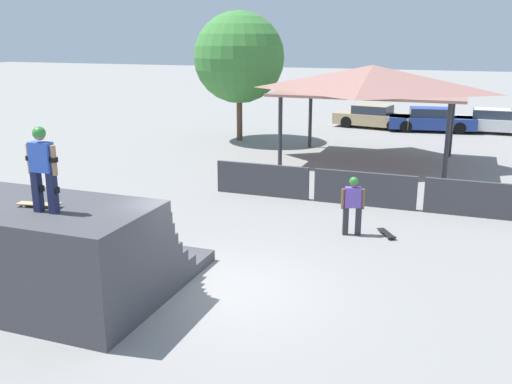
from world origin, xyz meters
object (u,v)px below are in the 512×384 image
object	(u,v)px
skater_on_deck	(42,164)
parked_car_blue	(431,120)
skateboard_on_ground	(387,234)
tree_beside_pavilion	(239,58)
skateboard_on_deck	(40,204)
parked_car_white	(493,122)
bystander_walking	(353,201)
parked_car_tan	(374,117)

from	to	relation	value
skater_on_deck	parked_car_blue	distance (m)	24.92
skateboard_on_ground	tree_beside_pavilion	distance (m)	15.16
skateboard_on_deck	parked_car_white	distance (m)	26.15
skateboard_on_deck	parked_car_white	bearing A→B (deg)	61.81
bystander_walking	parked_car_white	bearing A→B (deg)	-120.17
bystander_walking	parked_car_blue	world-z (taller)	bystander_walking
tree_beside_pavilion	parked_car_blue	xyz separation A→B (m)	(8.72, 6.11, -3.41)
skater_on_deck	parked_car_blue	bearing A→B (deg)	76.46
skateboard_on_deck	skateboard_on_ground	xyz separation A→B (m)	(5.56, 6.29, -1.99)
skater_on_deck	parked_car_tan	distance (m)	24.67
parked_car_blue	parked_car_white	size ratio (longest dim) A/B	1.14
bystander_walking	skateboard_on_ground	size ratio (longest dim) A/B	1.93
skateboard_on_ground	parked_car_white	xyz separation A→B (m)	(3.01, 18.37, 0.54)
skateboard_on_ground	parked_car_tan	distance (m)	18.27
skater_on_deck	tree_beside_pavilion	world-z (taller)	tree_beside_pavilion
skateboard_on_ground	parked_car_tan	world-z (taller)	parked_car_tan
skater_on_deck	tree_beside_pavilion	bearing A→B (deg)	99.57
skater_on_deck	parked_car_blue	world-z (taller)	skater_on_deck
skateboard_on_ground	parked_car_tan	size ratio (longest dim) A/B	0.18
tree_beside_pavilion	parked_car_tan	distance (m)	9.10
tree_beside_pavilion	parked_car_white	xyz separation A→B (m)	(11.84, 6.70, -3.41)
skater_on_deck	bystander_walking	bearing A→B (deg)	53.66
skateboard_on_ground	parked_car_tan	bearing A→B (deg)	159.18
tree_beside_pavilion	skater_on_deck	bearing A→B (deg)	-78.80
skater_on_deck	skateboard_on_deck	xyz separation A→B (m)	(-0.32, 0.21, -0.83)
skateboard_on_ground	parked_car_blue	bearing A→B (deg)	149.35
parked_car_white	parked_car_blue	bearing A→B (deg)	-169.43
skateboard_on_ground	parked_car_white	bearing A→B (deg)	139.68
skater_on_deck	parked_car_tan	xyz separation A→B (m)	(2.00, 24.48, -2.28)
bystander_walking	tree_beside_pavilion	world-z (taller)	tree_beside_pavilion
tree_beside_pavilion	parked_car_white	world-z (taller)	tree_beside_pavilion
skater_on_deck	parked_car_blue	xyz separation A→B (m)	(5.12, 24.28, -2.28)
parked_car_blue	skateboard_on_ground	bearing A→B (deg)	-98.52
skater_on_deck	parked_car_blue	size ratio (longest dim) A/B	0.33
parked_car_tan	parked_car_white	distance (m)	6.25
parked_car_white	skateboard_on_deck	bearing A→B (deg)	-109.38
skater_on_deck	skateboard_on_deck	size ratio (longest dim) A/B	1.81
parked_car_blue	parked_car_white	xyz separation A→B (m)	(3.12, 0.59, -0.00)
bystander_walking	parked_car_blue	xyz separation A→B (m)	(0.78, 18.01, -0.31)
bystander_walking	parked_car_tan	size ratio (longest dim) A/B	0.34
bystander_walking	skateboard_on_ground	distance (m)	1.25
tree_beside_pavilion	parked_car_blue	distance (m)	11.18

